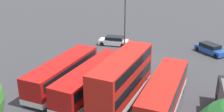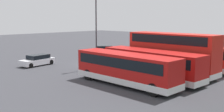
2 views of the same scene
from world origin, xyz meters
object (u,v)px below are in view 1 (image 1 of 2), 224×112
Objects in this scene: bus_single_deck_third at (92,79)px; car_hatchback_silver at (114,41)px; bus_double_decker_second at (123,78)px; lamp_post_tall at (125,25)px; car_small_green at (210,49)px; bus_single_deck_fourth at (63,72)px; bus_single_deck_near_end at (164,92)px.

bus_single_deck_third reaches higher than car_hatchback_silver.
lamp_post_tall reaches higher than bus_double_decker_second.
lamp_post_tall reaches higher than car_small_green.
car_hatchback_silver is at bearing 6.63° from car_small_green.
bus_single_deck_third is 20.01m from car_small_green.
bus_single_deck_third is 1.27× the size of lamp_post_tall.
bus_double_decker_second is at bearing 108.42° from lamp_post_tall.
lamp_post_tall is (-4.16, 6.84, 4.46)m from car_hatchback_silver.
bus_single_deck_fourth reaches higher than car_small_green.
bus_single_deck_near_end is 11.59m from lamp_post_tall.
lamp_post_tall reaches higher than car_hatchback_silver.
lamp_post_tall is at bearing 40.23° from car_small_green.
car_hatchback_silver is (3.74, -15.38, -0.92)m from bus_single_deck_third.
bus_single_deck_fourth is at bearing -5.77° from bus_double_decker_second.
bus_single_deck_fourth is 9.74m from lamp_post_tall.
bus_double_decker_second is 7.00m from bus_single_deck_fourth.
bus_single_deck_fourth is (6.91, -0.70, -0.82)m from bus_double_decker_second.
bus_single_deck_third is 9.25m from lamp_post_tall.
lamp_post_tall reaches higher than bus_single_deck_third.
bus_double_decker_second reaches higher than car_small_green.
bus_double_decker_second is 2.20× the size of car_hatchback_silver.
car_hatchback_silver is 9.17m from lamp_post_tall.
bus_double_decker_second is 3.48m from bus_single_deck_third.
car_small_green is 13.89m from lamp_post_tall.
bus_single_deck_near_end is 1.22× the size of lamp_post_tall.
bus_single_deck_third is (7.30, -0.09, 0.00)m from bus_single_deck_near_end.
bus_double_decker_second is 9.73m from lamp_post_tall.
lamp_post_tall is at bearing -115.89° from bus_single_deck_fourth.
lamp_post_tall reaches higher than bus_single_deck_near_end.
bus_single_deck_third is 3.56m from bus_single_deck_fourth.
bus_single_deck_third reaches higher than car_small_green.
car_hatchback_silver is at bearing -65.65° from bus_double_decker_second.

